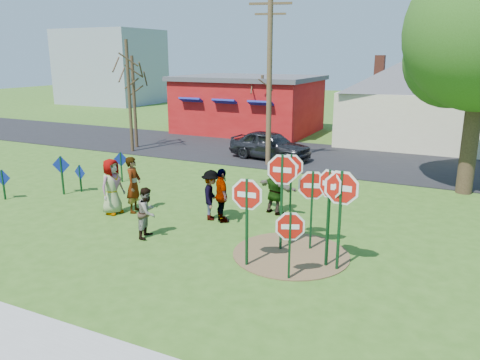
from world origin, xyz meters
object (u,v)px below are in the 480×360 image
object	(u,v)px
person_a	(112,186)
suv	(270,145)
stop_sign_b	(291,176)
person_b	(134,185)
utility_pole	(269,77)
stop_sign_d	(312,191)
stop_sign_c	(329,196)
stop_sign_a	(247,203)

from	to	relation	value
person_a	suv	world-z (taller)	person_a
person_a	stop_sign_b	bearing A→B (deg)	-83.92
person_b	suv	world-z (taller)	person_b
stop_sign_b	utility_pole	bearing A→B (deg)	106.69
stop_sign_d	suv	world-z (taller)	stop_sign_d
utility_pole	stop_sign_c	bearing A→B (deg)	-60.19
stop_sign_d	stop_sign_b	bearing A→B (deg)	148.63
stop_sign_d	person_b	distance (m)	6.57
stop_sign_b	person_b	world-z (taller)	stop_sign_b
stop_sign_d	suv	distance (m)	11.75
stop_sign_b	person_a	world-z (taller)	stop_sign_b
stop_sign_d	person_b	bearing A→B (deg)	155.87
stop_sign_c	stop_sign_b	bearing A→B (deg)	172.27
stop_sign_b	person_b	xyz separation A→B (m)	(-5.84, 0.36, -1.05)
stop_sign_b	suv	size ratio (longest dim) A/B	0.64
stop_sign_b	stop_sign_c	world-z (taller)	stop_sign_b
suv	utility_pole	bearing A→B (deg)	-154.13
suv	stop_sign_c	bearing A→B (deg)	-143.37
person_b	suv	size ratio (longest dim) A/B	0.45
stop_sign_c	stop_sign_d	world-z (taller)	stop_sign_c
stop_sign_b	stop_sign_d	bearing A→B (deg)	-20.84
stop_sign_a	stop_sign_c	world-z (taller)	stop_sign_c
person_a	suv	bearing A→B (deg)	-3.74
person_b	utility_pole	world-z (taller)	utility_pole
stop_sign_d	person_b	size ratio (longest dim) A/B	1.23
stop_sign_b	stop_sign_c	distance (m)	1.72
stop_sign_b	person_b	size ratio (longest dim) A/B	1.41
stop_sign_c	stop_sign_d	distance (m)	1.15
person_b	utility_pole	bearing A→B (deg)	-26.35
suv	utility_pole	world-z (taller)	utility_pole
person_b	stop_sign_c	bearing A→B (deg)	-117.68
person_a	utility_pole	distance (m)	9.92
suv	person_a	bearing A→B (deg)	179.04
stop_sign_c	person_b	world-z (taller)	stop_sign_c
stop_sign_c	utility_pole	bearing A→B (deg)	148.60
stop_sign_c	person_b	distance (m)	7.40
stop_sign_b	suv	world-z (taller)	stop_sign_b
stop_sign_a	stop_sign_b	xyz separation A→B (m)	(0.49, 1.87, 0.32)
stop_sign_d	person_b	xyz separation A→B (m)	(-6.51, 0.50, -0.73)
stop_sign_a	utility_pole	distance (m)	11.85
stop_sign_a	stop_sign_b	world-z (taller)	stop_sign_b
stop_sign_b	utility_pole	size ratio (longest dim) A/B	0.34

